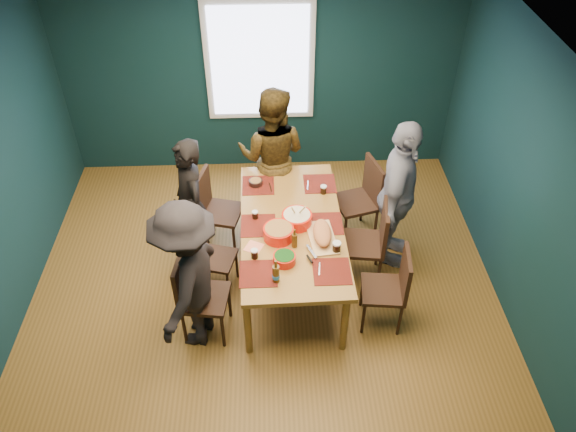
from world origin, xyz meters
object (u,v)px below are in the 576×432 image
Objects in this scene: chair_left_mid at (209,252)px; cutting_board at (322,234)px; chair_right_far at (364,194)px; person_far_left at (191,205)px; chair_left_near at (194,291)px; bowl_dumpling at (297,218)px; bowl_salad at (279,232)px; person_near_left at (189,277)px; chair_left_far at (213,205)px; chair_right_near at (393,284)px; person_back at (272,156)px; bowl_herbs at (284,258)px; dining_table at (292,230)px; chair_right_mid at (372,238)px; person_right at (398,196)px.

chair_left_mid is 1.23m from cutting_board.
person_far_left reaches higher than chair_right_far.
chair_left_near is 1.25m from bowl_dumpling.
bowl_salad is 0.43m from cutting_board.
chair_right_far is 2.36m from person_near_left.
bowl_dumpling is (0.91, -0.61, 0.29)m from chair_left_far.
person_far_left is at bearing -160.40° from person_near_left.
chair_right_near is 0.56× the size of person_near_left.
bowl_salad is at bearing 37.66° from chair_left_near.
person_back reaches higher than cutting_board.
dining_table is at bearing 79.90° from bowl_herbs.
chair_left_near is at bearing 80.09° from person_back.
cutting_board is (-0.58, -0.96, 0.27)m from chair_right_far.
bowl_salad is at bearing 97.41° from bowl_herbs.
chair_left_far reaches higher than dining_table.
person_back reaches higher than chair_left_near.
chair_right_mid is at bearing 29.24° from bowl_herbs.
chair_right_near reaches higher than dining_table.
person_right is 2.80× the size of cutting_board.
person_near_left is 5.37× the size of bowl_salad.
bowl_dumpling is at bearing 46.23° from bowl_salad.
chair_right_mid is at bearing 10.31° from bowl_salad.
bowl_dumpling is (0.93, 0.07, 0.37)m from chair_left_mid.
chair_right_far is 4.60× the size of bowl_herbs.
bowl_dumpling reaches higher than chair_right_far.
chair_left_mid is 1.43m from person_back.
bowl_salad is at bearing -128.49° from dining_table.
person_far_left is (-1.91, 0.37, 0.21)m from chair_right_mid.
person_right is 2.36m from person_near_left.
chair_left_near is 0.27m from person_near_left.
chair_right_near is at bearing 136.31° from person_back.
person_near_left reaches higher than cutting_board.
dining_table is 9.70× the size of bowl_herbs.
chair_left_near is (-0.10, -1.28, 0.00)m from chair_left_far.
dining_table is 2.27× the size of chair_right_near.
chair_right_mid reaches higher than chair_left_near.
bowl_dumpling reaches higher than chair_right_near.
person_back reaches higher than chair_right_near.
chair_left_far is 0.62× the size of person_far_left.
person_back is at bearing 92.80° from bowl_herbs.
bowl_dumpling is (1.01, 0.67, 0.29)m from chair_left_near.
chair_left_mid is at bearing 169.72° from bowl_salad.
chair_left_near reaches higher than chair_left_far.
chair_right_mid is at bearing 145.48° from person_back.
chair_left_near is 2.33m from person_right.
dining_table is 1.17m from chair_left_near.
person_far_left is (-0.20, -0.25, 0.22)m from chair_left_far.
bowl_salad is 1.42× the size of bowl_herbs.
dining_table is 0.90m from chair_left_mid.
chair_left_mid is 0.84× the size of chair_right_mid.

